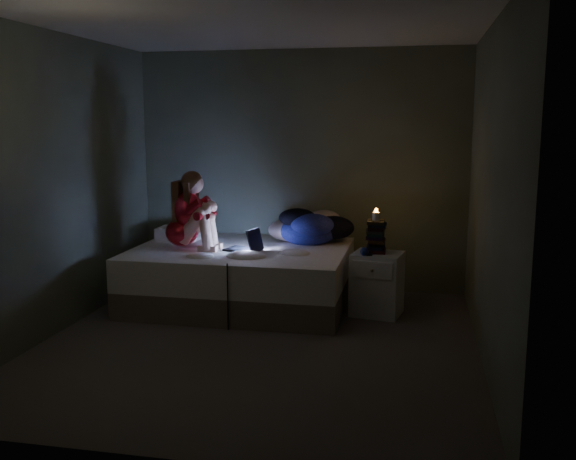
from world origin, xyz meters
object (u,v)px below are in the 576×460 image
(woman, at_px, (181,210))
(phone, at_px, (370,254))
(nightstand, at_px, (377,284))
(laptop, at_px, (242,239))
(candle, at_px, (376,216))
(bed, at_px, (241,276))

(woman, height_order, phone, woman)
(nightstand, xyz_separation_m, phone, (-0.06, -0.08, 0.31))
(laptop, relative_size, nightstand, 0.56)
(woman, relative_size, candle, 9.79)
(woman, distance_m, candle, 1.92)
(laptop, height_order, phone, laptop)
(bed, xyz_separation_m, woman, (-0.57, -0.14, 0.68))
(woman, relative_size, phone, 5.59)
(bed, distance_m, phone, 1.35)
(woman, height_order, laptop, woman)
(bed, distance_m, candle, 1.50)
(nightstand, relative_size, candle, 7.54)
(laptop, distance_m, candle, 1.32)
(nightstand, bearing_deg, phone, -117.06)
(bed, relative_size, laptop, 6.27)
(laptop, distance_m, phone, 1.26)
(candle, bearing_deg, nightstand, -55.61)
(bed, xyz_separation_m, laptop, (0.06, -0.13, 0.41))
(woman, bearing_deg, bed, 15.99)
(candle, bearing_deg, laptop, -175.73)
(nightstand, bearing_deg, woman, -167.77)
(woman, height_order, candle, woman)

